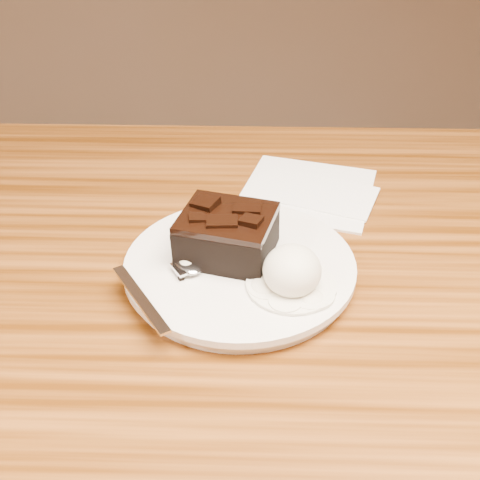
{
  "coord_description": "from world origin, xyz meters",
  "views": [
    {
      "loc": [
        -0.06,
        -0.49,
        1.14
      ],
      "look_at": [
        -0.07,
        0.02,
        0.79
      ],
      "focal_mm": 44.09,
      "sensor_mm": 36.0,
      "label": 1
    }
  ],
  "objects_px": {
    "plate": "(240,269)",
    "napkin": "(307,190)",
    "brownie": "(227,237)",
    "ice_cream_scoop": "(292,270)",
    "spoon": "(187,265)"
  },
  "relations": [
    {
      "from": "brownie",
      "to": "ice_cream_scoop",
      "type": "height_order",
      "value": "same"
    },
    {
      "from": "plate",
      "to": "ice_cream_scoop",
      "type": "distance_m",
      "value": 0.07
    },
    {
      "from": "plate",
      "to": "brownie",
      "type": "xyz_separation_m",
      "value": [
        -0.01,
        0.01,
        0.03
      ]
    },
    {
      "from": "napkin",
      "to": "brownie",
      "type": "bearing_deg",
      "value": -119.91
    },
    {
      "from": "brownie",
      "to": "ice_cream_scoop",
      "type": "bearing_deg",
      "value": -39.01
    },
    {
      "from": "brownie",
      "to": "ice_cream_scoop",
      "type": "distance_m",
      "value": 0.08
    },
    {
      "from": "spoon",
      "to": "ice_cream_scoop",
      "type": "bearing_deg",
      "value": -47.16
    },
    {
      "from": "ice_cream_scoop",
      "to": "napkin",
      "type": "distance_m",
      "value": 0.23
    },
    {
      "from": "napkin",
      "to": "ice_cream_scoop",
      "type": "bearing_deg",
      "value": -98.08
    },
    {
      "from": "plate",
      "to": "ice_cream_scoop",
      "type": "height_order",
      "value": "ice_cream_scoop"
    },
    {
      "from": "brownie",
      "to": "napkin",
      "type": "xyz_separation_m",
      "value": [
        0.1,
        0.17,
        -0.04
      ]
    },
    {
      "from": "brownie",
      "to": "ice_cream_scoop",
      "type": "xyz_separation_m",
      "value": [
        0.07,
        -0.05,
        -0.0
      ]
    },
    {
      "from": "plate",
      "to": "ice_cream_scoop",
      "type": "bearing_deg",
      "value": -38.02
    },
    {
      "from": "plate",
      "to": "napkin",
      "type": "bearing_deg",
      "value": 65.22
    },
    {
      "from": "plate",
      "to": "brownie",
      "type": "height_order",
      "value": "brownie"
    }
  ]
}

